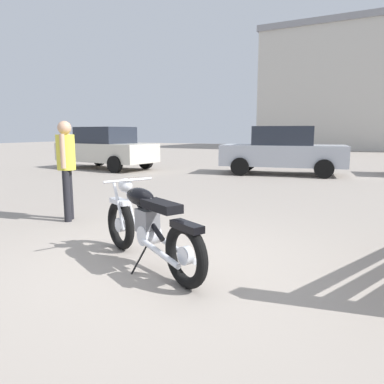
{
  "coord_description": "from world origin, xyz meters",
  "views": [
    {
      "loc": [
        1.87,
        -3.45,
        1.49
      ],
      "look_at": [
        -0.02,
        0.93,
        0.7
      ],
      "focal_mm": 34.23,
      "sensor_mm": 36.0,
      "label": 1
    }
  ],
  "objects_px": {
    "silver_sedan_mid": "(106,148)",
    "dark_sedan_left": "(283,150)",
    "vintage_motorcycle": "(148,226)",
    "bystander": "(66,160)"
  },
  "relations": [
    {
      "from": "bystander",
      "to": "silver_sedan_mid",
      "type": "height_order",
      "value": "silver_sedan_mid"
    },
    {
      "from": "silver_sedan_mid",
      "to": "dark_sedan_left",
      "type": "xyz_separation_m",
      "value": [
        6.85,
        0.88,
        0.0
      ]
    },
    {
      "from": "vintage_motorcycle",
      "to": "silver_sedan_mid",
      "type": "height_order",
      "value": "silver_sedan_mid"
    },
    {
      "from": "vintage_motorcycle",
      "to": "dark_sedan_left",
      "type": "distance_m",
      "value": 9.64
    },
    {
      "from": "vintage_motorcycle",
      "to": "dark_sedan_left",
      "type": "relative_size",
      "value": 0.42
    },
    {
      "from": "bystander",
      "to": "vintage_motorcycle",
      "type": "bearing_deg",
      "value": -58.17
    },
    {
      "from": "vintage_motorcycle",
      "to": "bystander",
      "type": "bearing_deg",
      "value": 1.01
    },
    {
      "from": "bystander",
      "to": "silver_sedan_mid",
      "type": "relative_size",
      "value": 0.37
    },
    {
      "from": "vintage_motorcycle",
      "to": "silver_sedan_mid",
      "type": "distance_m",
      "value": 11.23
    },
    {
      "from": "vintage_motorcycle",
      "to": "bystander",
      "type": "xyz_separation_m",
      "value": [
        -2.3,
        1.31,
        0.57
      ]
    }
  ]
}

